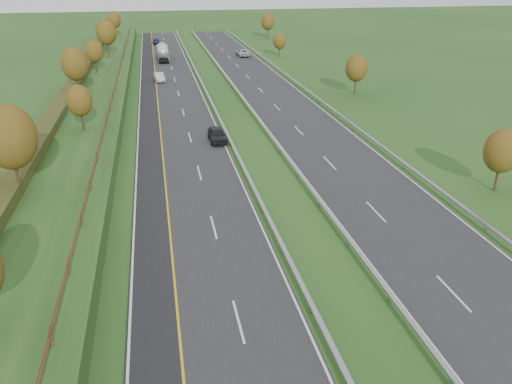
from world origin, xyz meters
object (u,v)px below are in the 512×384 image
car_dark_near (217,135)px  car_oncoming (243,53)px  road_tanker (163,52)px  car_small_far (157,42)px  car_silver_mid (159,77)px

car_dark_near → car_oncoming: 64.17m
road_tanker → car_oncoming: road_tanker is taller
car_small_far → car_oncoming: 31.77m
car_dark_near → car_oncoming: size_ratio=0.83×
car_silver_mid → car_oncoming: 32.46m
car_dark_near → car_small_far: 87.65m
car_oncoming → car_dark_near: bearing=76.7°
car_silver_mid → car_dark_near: bearing=-87.9°
car_small_far → car_dark_near: bearing=-92.8°
road_tanker → car_dark_near: (4.49, -61.09, -1.00)m
car_dark_near → car_oncoming: bearing=76.3°
car_oncoming → car_small_far: bearing=-52.1°
car_small_far → car_oncoming: bearing=-58.0°
road_tanker → car_oncoming: (18.74, 1.47, -1.01)m
road_tanker → car_silver_mid: size_ratio=2.38×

